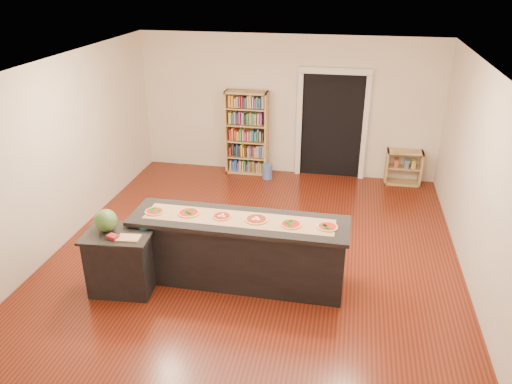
% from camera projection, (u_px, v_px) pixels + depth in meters
% --- Properties ---
extents(room, '(6.00, 7.00, 2.80)m').
position_uv_depth(room, '(253.00, 172.00, 6.85)').
color(room, beige).
rests_on(room, ground).
extents(doorway, '(1.40, 0.09, 2.21)m').
position_uv_depth(doorway, '(332.00, 119.00, 9.87)').
color(doorway, black).
rests_on(doorway, room).
extents(kitchen_island, '(2.89, 0.78, 0.95)m').
position_uv_depth(kitchen_island, '(239.00, 250.00, 6.73)').
color(kitchen_island, black).
rests_on(kitchen_island, ground).
extents(side_counter, '(0.87, 0.64, 0.86)m').
position_uv_depth(side_counter, '(122.00, 261.00, 6.56)').
color(side_counter, black).
rests_on(side_counter, ground).
extents(bookshelf, '(0.86, 0.31, 1.72)m').
position_uv_depth(bookshelf, '(247.00, 133.00, 10.16)').
color(bookshelf, tan).
rests_on(bookshelf, ground).
extents(low_shelf, '(0.69, 0.30, 0.69)m').
position_uv_depth(low_shelf, '(403.00, 167.00, 9.82)').
color(low_shelf, tan).
rests_on(low_shelf, ground).
extents(waste_bin, '(0.21, 0.21, 0.30)m').
position_uv_depth(waste_bin, '(267.00, 171.00, 10.15)').
color(waste_bin, '#4861A2').
rests_on(waste_bin, ground).
extents(kraft_paper, '(2.51, 0.47, 0.00)m').
position_uv_depth(kraft_paper, '(239.00, 219.00, 6.53)').
color(kraft_paper, '#A27554').
rests_on(kraft_paper, kitchen_island).
extents(watermelon, '(0.29, 0.29, 0.29)m').
position_uv_depth(watermelon, '(106.00, 220.00, 6.38)').
color(watermelon, '#144214').
rests_on(watermelon, side_counter).
extents(cutting_board, '(0.30, 0.21, 0.02)m').
position_uv_depth(cutting_board, '(129.00, 238.00, 6.24)').
color(cutting_board, tan).
rests_on(cutting_board, side_counter).
extents(package_red, '(0.16, 0.13, 0.05)m').
position_uv_depth(package_red, '(113.00, 237.00, 6.24)').
color(package_red, maroon).
rests_on(package_red, side_counter).
extents(package_teal, '(0.15, 0.15, 0.06)m').
position_uv_depth(package_teal, '(144.00, 226.00, 6.49)').
color(package_teal, '#195966').
rests_on(package_teal, side_counter).
extents(pizza_a, '(0.28, 0.28, 0.02)m').
position_uv_depth(pizza_a, '(155.00, 211.00, 6.70)').
color(pizza_a, tan).
rests_on(pizza_a, kitchen_island).
extents(pizza_b, '(0.29, 0.29, 0.02)m').
position_uv_depth(pizza_b, '(189.00, 213.00, 6.67)').
color(pizza_b, tan).
rests_on(pizza_b, kitchen_island).
extents(pizza_c, '(0.27, 0.27, 0.02)m').
position_uv_depth(pizza_c, '(222.00, 216.00, 6.58)').
color(pizza_c, tan).
rests_on(pizza_c, kitchen_island).
extents(pizza_d, '(0.32, 0.32, 0.02)m').
position_uv_depth(pizza_d, '(256.00, 219.00, 6.50)').
color(pizza_d, tan).
rests_on(pizza_d, kitchen_island).
extents(pizza_e, '(0.29, 0.29, 0.02)m').
position_uv_depth(pizza_e, '(291.00, 224.00, 6.38)').
color(pizza_e, tan).
rests_on(pizza_e, kitchen_island).
extents(pizza_f, '(0.28, 0.28, 0.02)m').
position_uv_depth(pizza_f, '(327.00, 227.00, 6.31)').
color(pizza_f, tan).
rests_on(pizza_f, kitchen_island).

